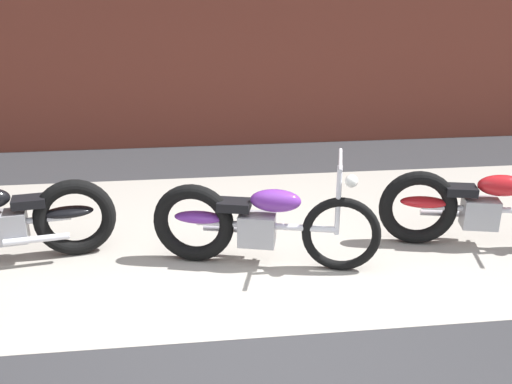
% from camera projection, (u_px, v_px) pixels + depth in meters
% --- Properties ---
extents(ground_plane, '(80.00, 80.00, 0.00)m').
position_uv_depth(ground_plane, '(255.00, 338.00, 4.10)').
color(ground_plane, '#2D2D30').
extents(sidewalk_slab, '(36.00, 3.50, 0.01)m').
position_uv_depth(sidewalk_slab, '(234.00, 235.00, 5.72)').
color(sidewalk_slab, '#9E998E').
rests_on(sidewalk_slab, ground).
extents(motorcycle_black, '(2.00, 0.60, 1.03)m').
position_uv_depth(motorcycle_black, '(16.00, 220.00, 5.07)').
color(motorcycle_black, black).
rests_on(motorcycle_black, ground).
extents(motorcycle_purple, '(1.96, 0.77, 1.03)m').
position_uv_depth(motorcycle_purple, '(248.00, 223.00, 5.02)').
color(motorcycle_purple, black).
rests_on(motorcycle_purple, ground).
extents(motorcycle_red, '(1.97, 0.74, 1.03)m').
position_uv_depth(motorcycle_red, '(472.00, 207.00, 5.36)').
color(motorcycle_red, black).
rests_on(motorcycle_red, ground).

